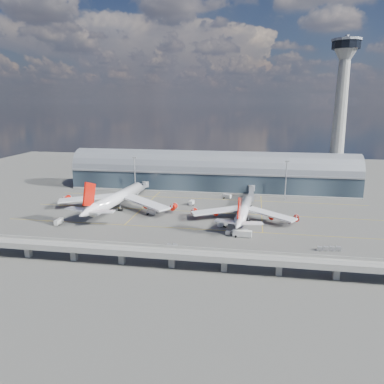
% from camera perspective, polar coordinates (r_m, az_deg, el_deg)
% --- Properties ---
extents(ground, '(500.00, 500.00, 0.00)m').
position_cam_1_polar(ground, '(196.78, 0.40, -4.68)').
color(ground, '#474744').
rests_on(ground, ground).
extents(taxi_lines, '(200.00, 80.12, 0.01)m').
position_cam_1_polar(taxi_lines, '(217.65, 1.32, -2.87)').
color(taxi_lines, gold).
rests_on(taxi_lines, ground).
extents(terminal, '(200.00, 30.00, 28.00)m').
position_cam_1_polar(terminal, '(268.92, 3.04, 2.78)').
color(terminal, '#1E2933').
rests_on(terminal, ground).
extents(control_tower, '(19.00, 19.00, 103.00)m').
position_cam_1_polar(control_tower, '(273.42, 21.59, 10.56)').
color(control_tower, gray).
rests_on(control_tower, ground).
extents(guideway, '(220.00, 8.50, 7.20)m').
position_cam_1_polar(guideway, '(144.31, -3.10, -9.43)').
color(guideway, gray).
rests_on(guideway, ground).
extents(floodlight_mast_left, '(3.00, 0.70, 25.70)m').
position_cam_1_polar(floodlight_mast_left, '(256.89, -8.71, 2.65)').
color(floodlight_mast_left, gray).
rests_on(floodlight_mast_left, ground).
extents(floodlight_mast_right, '(3.00, 0.70, 25.70)m').
position_cam_1_polar(floodlight_mast_right, '(245.16, 14.12, 1.87)').
color(floodlight_mast_right, gray).
rests_on(floodlight_mast_right, ground).
extents(airliner_left, '(72.89, 76.65, 23.35)m').
position_cam_1_polar(airliner_left, '(222.21, -11.52, -1.02)').
color(airliner_left, white).
rests_on(airliner_left, ground).
extents(airliner_right, '(57.67, 60.29, 19.12)m').
position_cam_1_polar(airliner_right, '(200.38, 7.84, -2.98)').
color(airliner_right, white).
rests_on(airliner_right, ground).
extents(jet_bridge_left, '(4.40, 28.00, 7.25)m').
position_cam_1_polar(jet_bridge_left, '(255.45, -7.77, 0.69)').
color(jet_bridge_left, gray).
rests_on(jet_bridge_left, ground).
extents(jet_bridge_right, '(4.40, 32.00, 7.25)m').
position_cam_1_polar(jet_bridge_right, '(242.39, 9.03, -0.06)').
color(jet_bridge_right, gray).
rests_on(jet_bridge_right, ground).
extents(service_truck_0, '(2.36, 6.49, 2.68)m').
position_cam_1_polar(service_truck_0, '(205.77, -19.63, -4.27)').
color(service_truck_0, silver).
rests_on(service_truck_0, ground).
extents(service_truck_1, '(5.27, 4.00, 2.78)m').
position_cam_1_polar(service_truck_1, '(211.75, -6.23, -3.03)').
color(service_truck_1, silver).
rests_on(service_truck_1, ground).
extents(service_truck_2, '(9.05, 3.38, 3.21)m').
position_cam_1_polar(service_truck_2, '(177.54, 7.66, -6.29)').
color(service_truck_2, silver).
rests_on(service_truck_2, ground).
extents(service_truck_3, '(5.23, 5.27, 2.59)m').
position_cam_1_polar(service_truck_3, '(190.94, 4.66, -4.88)').
color(service_truck_3, silver).
rests_on(service_truck_3, ground).
extents(service_truck_4, '(2.94, 5.09, 2.80)m').
position_cam_1_polar(service_truck_4, '(229.31, -0.06, -1.65)').
color(service_truck_4, silver).
rests_on(service_truck_4, ground).
extents(service_truck_5, '(5.98, 4.22, 2.70)m').
position_cam_1_polar(service_truck_5, '(246.11, 5.35, -0.65)').
color(service_truck_5, silver).
rests_on(service_truck_5, ground).
extents(cargo_train_0, '(5.01, 2.24, 1.64)m').
position_cam_1_polar(cargo_train_0, '(163.97, -3.07, -8.20)').
color(cargo_train_0, gray).
rests_on(cargo_train_0, ground).
extents(cargo_train_1, '(10.49, 3.32, 1.73)m').
position_cam_1_polar(cargo_train_1, '(171.00, 20.16, -8.11)').
color(cargo_train_1, gray).
rests_on(cargo_train_1, ground).
extents(cargo_train_2, '(11.05, 6.81, 1.91)m').
position_cam_1_polar(cargo_train_2, '(181.00, 6.83, -6.10)').
color(cargo_train_2, gray).
rests_on(cargo_train_2, ground).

